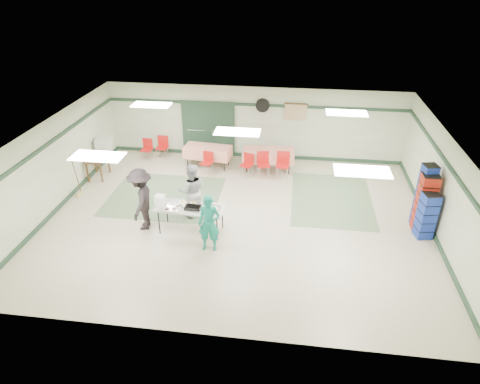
# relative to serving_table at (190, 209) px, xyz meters

# --- Properties ---
(floor) EXTENTS (11.00, 11.00, 0.00)m
(floor) POSITION_rel_serving_table_xyz_m (1.19, 0.84, -0.72)
(floor) COLOR #BDAF98
(floor) RESTS_ON ground
(ceiling) EXTENTS (11.00, 11.00, 0.00)m
(ceiling) POSITION_rel_serving_table_xyz_m (1.19, 0.84, 1.98)
(ceiling) COLOR white
(ceiling) RESTS_ON wall_back
(wall_back) EXTENTS (11.00, 0.00, 11.00)m
(wall_back) POSITION_rel_serving_table_xyz_m (1.19, 5.34, 0.63)
(wall_back) COLOR beige
(wall_back) RESTS_ON floor
(wall_front) EXTENTS (11.00, 0.00, 11.00)m
(wall_front) POSITION_rel_serving_table_xyz_m (1.19, -3.66, 0.63)
(wall_front) COLOR beige
(wall_front) RESTS_ON floor
(wall_left) EXTENTS (0.00, 9.00, 9.00)m
(wall_left) POSITION_rel_serving_table_xyz_m (-4.31, 0.84, 0.63)
(wall_left) COLOR beige
(wall_left) RESTS_ON floor
(wall_right) EXTENTS (0.00, 9.00, 9.00)m
(wall_right) POSITION_rel_serving_table_xyz_m (6.69, 0.84, 0.63)
(wall_right) COLOR beige
(wall_right) RESTS_ON floor
(trim_back) EXTENTS (11.00, 0.06, 0.10)m
(trim_back) POSITION_rel_serving_table_xyz_m (1.19, 5.31, 1.33)
(trim_back) COLOR #203C2A
(trim_back) RESTS_ON wall_back
(baseboard_back) EXTENTS (11.00, 0.06, 0.12)m
(baseboard_back) POSITION_rel_serving_table_xyz_m (1.19, 5.31, -0.66)
(baseboard_back) COLOR #203C2A
(baseboard_back) RESTS_ON floor
(trim_left) EXTENTS (0.06, 9.00, 0.10)m
(trim_left) POSITION_rel_serving_table_xyz_m (-4.28, 0.84, 1.33)
(trim_left) COLOR #203C2A
(trim_left) RESTS_ON wall_back
(baseboard_left) EXTENTS (0.06, 9.00, 0.12)m
(baseboard_left) POSITION_rel_serving_table_xyz_m (-4.28, 0.84, -0.66)
(baseboard_left) COLOR #203C2A
(baseboard_left) RESTS_ON floor
(trim_right) EXTENTS (0.06, 9.00, 0.10)m
(trim_right) POSITION_rel_serving_table_xyz_m (6.66, 0.84, 1.33)
(trim_right) COLOR #203C2A
(trim_right) RESTS_ON wall_back
(baseboard_right) EXTENTS (0.06, 9.00, 0.12)m
(baseboard_right) POSITION_rel_serving_table_xyz_m (6.66, 0.84, -0.66)
(baseboard_right) COLOR #203C2A
(baseboard_right) RESTS_ON floor
(green_patch_a) EXTENTS (3.50, 3.00, 0.01)m
(green_patch_a) POSITION_rel_serving_table_xyz_m (-1.31, 1.84, -0.71)
(green_patch_a) COLOR #5B7857
(green_patch_a) RESTS_ON floor
(green_patch_b) EXTENTS (2.50, 3.50, 0.01)m
(green_patch_b) POSITION_rel_serving_table_xyz_m (3.99, 2.34, -0.71)
(green_patch_b) COLOR #5B7857
(green_patch_b) RESTS_ON floor
(double_door_left) EXTENTS (0.90, 0.06, 2.10)m
(double_door_left) POSITION_rel_serving_table_xyz_m (-1.01, 5.28, 0.33)
(double_door_left) COLOR gray
(double_door_left) RESTS_ON floor
(double_door_right) EXTENTS (0.90, 0.06, 2.10)m
(double_door_right) POSITION_rel_serving_table_xyz_m (-0.06, 5.28, 0.33)
(double_door_right) COLOR gray
(double_door_right) RESTS_ON floor
(door_frame) EXTENTS (2.00, 0.03, 2.15)m
(door_frame) POSITION_rel_serving_table_xyz_m (-0.54, 5.26, 0.33)
(door_frame) COLOR #203C2A
(door_frame) RESTS_ON floor
(wall_fan) EXTENTS (0.50, 0.10, 0.50)m
(wall_fan) POSITION_rel_serving_table_xyz_m (1.49, 5.28, 1.33)
(wall_fan) COLOR black
(wall_fan) RESTS_ON wall_back
(scroll_banner) EXTENTS (0.80, 0.02, 0.60)m
(scroll_banner) POSITION_rel_serving_table_xyz_m (2.69, 5.28, 1.13)
(scroll_banner) COLOR tan
(scroll_banner) RESTS_ON wall_back
(serving_table) EXTENTS (1.94, 0.90, 0.76)m
(serving_table) POSITION_rel_serving_table_xyz_m (0.00, 0.00, 0.00)
(serving_table) COLOR #A0A19C
(serving_table) RESTS_ON floor
(sheet_tray_right) EXTENTS (0.64, 0.50, 0.02)m
(sheet_tray_right) POSITION_rel_serving_table_xyz_m (0.52, -0.08, 0.05)
(sheet_tray_right) COLOR silver
(sheet_tray_right) RESTS_ON serving_table
(sheet_tray_mid) EXTENTS (0.62, 0.48, 0.02)m
(sheet_tray_mid) POSITION_rel_serving_table_xyz_m (-0.07, 0.16, 0.05)
(sheet_tray_mid) COLOR silver
(sheet_tray_mid) RESTS_ON serving_table
(sheet_tray_left) EXTENTS (0.57, 0.45, 0.02)m
(sheet_tray_left) POSITION_rel_serving_table_xyz_m (-0.52, -0.14, 0.05)
(sheet_tray_left) COLOR silver
(sheet_tray_left) RESTS_ON serving_table
(baking_pan) EXTENTS (0.45, 0.30, 0.08)m
(baking_pan) POSITION_rel_serving_table_xyz_m (0.10, -0.08, 0.08)
(baking_pan) COLOR black
(baking_pan) RESTS_ON serving_table
(foam_box_stack) EXTENTS (0.26, 0.25, 0.29)m
(foam_box_stack) POSITION_rel_serving_table_xyz_m (-0.85, 0.04, 0.19)
(foam_box_stack) COLOR white
(foam_box_stack) RESTS_ON serving_table
(volunteer_teal) EXTENTS (0.58, 0.39, 1.56)m
(volunteer_teal) POSITION_rel_serving_table_xyz_m (0.68, -0.76, 0.06)
(volunteer_teal) COLOR #138372
(volunteer_teal) RESTS_ON floor
(volunteer_grey) EXTENTS (0.94, 0.81, 1.66)m
(volunteer_grey) POSITION_rel_serving_table_xyz_m (-0.14, 0.78, 0.11)
(volunteer_grey) COLOR gray
(volunteer_grey) RESTS_ON floor
(volunteer_dark) EXTENTS (0.76, 1.22, 1.80)m
(volunteer_dark) POSITION_rel_serving_table_xyz_m (-1.36, 0.00, 0.18)
(volunteer_dark) COLOR black
(volunteer_dark) RESTS_ON floor
(dining_table_a) EXTENTS (1.83, 0.88, 0.77)m
(dining_table_a) POSITION_rel_serving_table_xyz_m (1.82, 4.26, -0.15)
(dining_table_a) COLOR red
(dining_table_a) RESTS_ON floor
(dining_table_b) EXTENTS (1.74, 0.92, 0.77)m
(dining_table_b) POSITION_rel_serving_table_xyz_m (-0.38, 4.26, -0.15)
(dining_table_b) COLOR red
(dining_table_b) RESTS_ON floor
(chair_a) EXTENTS (0.50, 0.50, 0.90)m
(chair_a) POSITION_rel_serving_table_xyz_m (1.69, 3.69, -0.17)
(chair_a) COLOR red
(chair_a) RESTS_ON floor
(chair_b) EXTENTS (0.48, 0.48, 0.81)m
(chair_b) POSITION_rel_serving_table_xyz_m (1.14, 3.68, -0.22)
(chair_b) COLOR red
(chair_b) RESTS_ON floor
(chair_c) EXTENTS (0.44, 0.44, 0.93)m
(chair_c) POSITION_rel_serving_table_xyz_m (2.36, 3.70, -0.15)
(chair_c) COLOR red
(chair_c) RESTS_ON floor
(chair_d) EXTENTS (0.44, 0.45, 0.80)m
(chair_d) POSITION_rel_serving_table_xyz_m (-0.28, 3.68, -0.23)
(chair_d) COLOR red
(chair_d) RESTS_ON floor
(chair_loose_a) EXTENTS (0.42, 0.42, 0.87)m
(chair_loose_a) POSITION_rel_serving_table_xyz_m (-2.22, 4.74, -0.19)
(chair_loose_a) COLOR red
(chair_loose_a) RESTS_ON floor
(chair_loose_b) EXTENTS (0.41, 0.41, 0.81)m
(chair_loose_b) POSITION_rel_serving_table_xyz_m (-2.76, 4.53, -0.22)
(chair_loose_b) COLOR red
(chair_loose_b) RESTS_ON floor
(crate_stack_blue_a) EXTENTS (0.48, 0.48, 1.34)m
(crate_stack_blue_a) POSITION_rel_serving_table_xyz_m (6.34, 0.56, -0.05)
(crate_stack_blue_a) COLOR #1A339D
(crate_stack_blue_a) RESTS_ON floor
(crate_stack_red) EXTENTS (0.44, 0.44, 1.71)m
(crate_stack_red) POSITION_rel_serving_table_xyz_m (6.34, 0.91, 0.14)
(crate_stack_red) COLOR maroon
(crate_stack_red) RESTS_ON floor
(crate_stack_blue_b) EXTENTS (0.43, 0.43, 1.90)m
(crate_stack_blue_b) POSITION_rel_serving_table_xyz_m (6.34, 1.12, 0.23)
(crate_stack_blue_b) COLOR #1A339D
(crate_stack_blue_b) RESTS_ON floor
(printer_table) EXTENTS (0.66, 0.96, 0.74)m
(printer_table) POSITION_rel_serving_table_xyz_m (-3.96, 2.86, -0.07)
(printer_table) COLOR brown
(printer_table) RESTS_ON floor
(office_printer) EXTENTS (0.63, 0.58, 0.42)m
(office_printer) POSITION_rel_serving_table_xyz_m (-3.96, 3.55, 0.24)
(office_printer) COLOR silver
(office_printer) RESTS_ON printer_table
(broom) EXTENTS (0.05, 0.23, 1.44)m
(broom) POSITION_rel_serving_table_xyz_m (-4.04, 1.52, 0.03)
(broom) COLOR brown
(broom) RESTS_ON floor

